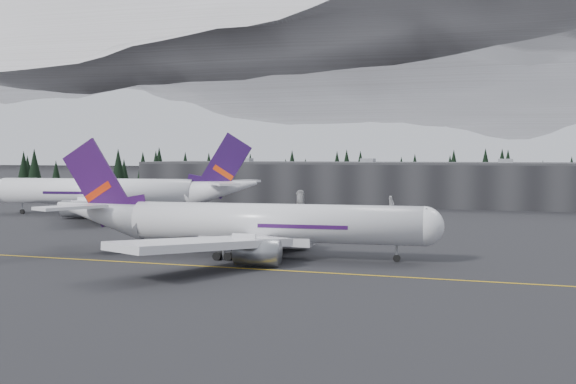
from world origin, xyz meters
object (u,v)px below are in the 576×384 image
(terminal, at_px, (401,183))
(jet_parked, at_px, (120,192))
(gse_vehicle_b, at_px, (392,208))
(gse_vehicle_a, at_px, (301,205))
(jet_main, at_px, (240,223))

(terminal, distance_m, jet_parked, 84.41)
(terminal, height_order, gse_vehicle_b, terminal)
(jet_parked, relative_size, gse_vehicle_a, 14.00)
(jet_parked, relative_size, gse_vehicle_b, 16.78)
(jet_main, distance_m, gse_vehicle_b, 91.08)
(jet_main, distance_m, jet_parked, 78.34)
(terminal, bearing_deg, jet_main, -91.69)
(terminal, bearing_deg, gse_vehicle_b, -85.18)
(terminal, xyz_separation_m, gse_vehicle_b, (2.19, -25.91, -5.61))
(gse_vehicle_a, xyz_separation_m, gse_vehicle_b, (26.96, -5.37, 0.02))
(gse_vehicle_a, bearing_deg, jet_parked, -119.77)
(terminal, distance_m, gse_vehicle_a, 32.67)
(gse_vehicle_a, relative_size, gse_vehicle_b, 1.20)
(terminal, bearing_deg, gse_vehicle_a, -140.34)
(jet_main, bearing_deg, jet_parked, 129.53)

